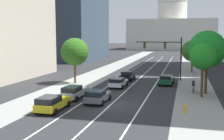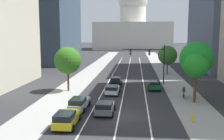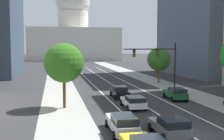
{
  "view_description": "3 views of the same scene",
  "coord_description": "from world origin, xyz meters",
  "px_view_note": "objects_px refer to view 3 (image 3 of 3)",
  "views": [
    {
      "loc": [
        7.45,
        -28.41,
        7.21
      ],
      "look_at": [
        -1.72,
        7.15,
        2.78
      ],
      "focal_mm": 46.03,
      "sensor_mm": 36.0,
      "label": 1
    },
    {
      "loc": [
        1.7,
        -27.54,
        8.84
      ],
      "look_at": [
        -2.65,
        20.97,
        2.1
      ],
      "focal_mm": 41.9,
      "sensor_mm": 36.0,
      "label": 2
    },
    {
      "loc": [
        -9.77,
        -18.72,
        6.48
      ],
      "look_at": [
        -1.75,
        20.72,
        3.21
      ],
      "focal_mm": 46.28,
      "sensor_mm": 36.0,
      "label": 3
    }
  ],
  "objects_px": {
    "traffic_signal_mast": "(159,59)",
    "car_black": "(120,92)",
    "car_silver": "(122,123)",
    "car_white": "(134,102)",
    "street_tree_near_right": "(159,59)",
    "street_tree_near_left": "(64,63)",
    "capitol_building": "(73,35)",
    "car_gray": "(170,126)",
    "car_green": "(176,93)"
  },
  "relations": [
    {
      "from": "car_silver",
      "to": "street_tree_near_left",
      "type": "distance_m",
      "value": 11.46
    },
    {
      "from": "street_tree_near_left",
      "to": "street_tree_near_right",
      "type": "bearing_deg",
      "value": 46.25
    },
    {
      "from": "traffic_signal_mast",
      "to": "street_tree_near_right",
      "type": "relative_size",
      "value": 1.18
    },
    {
      "from": "capitol_building",
      "to": "street_tree_near_right",
      "type": "distance_m",
      "value": 95.94
    },
    {
      "from": "car_silver",
      "to": "car_green",
      "type": "relative_size",
      "value": 1.11
    },
    {
      "from": "street_tree_near_left",
      "to": "car_black",
      "type": "bearing_deg",
      "value": 33.44
    },
    {
      "from": "car_silver",
      "to": "car_black",
      "type": "height_order",
      "value": "car_silver"
    },
    {
      "from": "car_gray",
      "to": "street_tree_near_left",
      "type": "xyz_separation_m",
      "value": [
        -7.1,
        11.43,
        4.01
      ]
    },
    {
      "from": "car_white",
      "to": "car_silver",
      "type": "bearing_deg",
      "value": 159.71
    },
    {
      "from": "car_black",
      "to": "traffic_signal_mast",
      "type": "height_order",
      "value": "traffic_signal_mast"
    },
    {
      "from": "car_green",
      "to": "traffic_signal_mast",
      "type": "height_order",
      "value": "traffic_signal_mast"
    },
    {
      "from": "car_green",
      "to": "car_black",
      "type": "height_order",
      "value": "car_black"
    },
    {
      "from": "car_silver",
      "to": "traffic_signal_mast",
      "type": "bearing_deg",
      "value": -27.7
    },
    {
      "from": "capitol_building",
      "to": "traffic_signal_mast",
      "type": "distance_m",
      "value": 106.96
    },
    {
      "from": "car_silver",
      "to": "street_tree_near_left",
      "type": "height_order",
      "value": "street_tree_near_left"
    },
    {
      "from": "car_gray",
      "to": "car_silver",
      "type": "bearing_deg",
      "value": 66.73
    },
    {
      "from": "car_gray",
      "to": "street_tree_near_right",
      "type": "xyz_separation_m",
      "value": [
        10.29,
        29.58,
        3.45
      ]
    },
    {
      "from": "capitol_building",
      "to": "car_white",
      "type": "xyz_separation_m",
      "value": [
        -1.61,
        -115.13,
        -11.56
      ]
    },
    {
      "from": "car_silver",
      "to": "street_tree_near_right",
      "type": "relative_size",
      "value": 0.77
    },
    {
      "from": "capitol_building",
      "to": "car_black",
      "type": "bearing_deg",
      "value": -90.85
    },
    {
      "from": "car_gray",
      "to": "car_green",
      "type": "bearing_deg",
      "value": -25.07
    },
    {
      "from": "capitol_building",
      "to": "car_white",
      "type": "distance_m",
      "value": 115.72
    },
    {
      "from": "car_black",
      "to": "traffic_signal_mast",
      "type": "distance_m",
      "value": 7.56
    },
    {
      "from": "traffic_signal_mast",
      "to": "car_black",
      "type": "bearing_deg",
      "value": -161.18
    },
    {
      "from": "street_tree_near_left",
      "to": "street_tree_near_right",
      "type": "height_order",
      "value": "street_tree_near_left"
    },
    {
      "from": "car_silver",
      "to": "street_tree_near_left",
      "type": "relative_size",
      "value": 0.7
    },
    {
      "from": "car_white",
      "to": "street_tree_near_left",
      "type": "xyz_separation_m",
      "value": [
        -7.09,
        1.77,
        4.04
      ]
    },
    {
      "from": "car_black",
      "to": "street_tree_near_left",
      "type": "bearing_deg",
      "value": 124.83
    },
    {
      "from": "street_tree_near_right",
      "to": "capitol_building",
      "type": "bearing_deg",
      "value": 95.21
    },
    {
      "from": "car_silver",
      "to": "street_tree_near_right",
      "type": "xyz_separation_m",
      "value": [
        13.5,
        28.18,
        3.42
      ]
    },
    {
      "from": "capitol_building",
      "to": "car_white",
      "type": "height_order",
      "value": "capitol_building"
    },
    {
      "from": "car_silver",
      "to": "car_gray",
      "type": "bearing_deg",
      "value": -112.35
    },
    {
      "from": "car_gray",
      "to": "car_green",
      "type": "height_order",
      "value": "car_green"
    },
    {
      "from": "car_white",
      "to": "traffic_signal_mast",
      "type": "bearing_deg",
      "value": -34.46
    },
    {
      "from": "car_silver",
      "to": "car_black",
      "type": "xyz_separation_m",
      "value": [
        3.22,
        14.71,
        -0.03
      ]
    },
    {
      "from": "capitol_building",
      "to": "street_tree_near_left",
      "type": "relative_size",
      "value": 6.21
    },
    {
      "from": "capitol_building",
      "to": "car_gray",
      "type": "height_order",
      "value": "capitol_building"
    },
    {
      "from": "car_gray",
      "to": "car_white",
      "type": "distance_m",
      "value": 9.66
    },
    {
      "from": "capitol_building",
      "to": "car_black",
      "type": "xyz_separation_m",
      "value": [
        -1.61,
        -108.67,
        -11.52
      ]
    },
    {
      "from": "car_white",
      "to": "street_tree_near_right",
      "type": "xyz_separation_m",
      "value": [
        10.29,
        19.92,
        3.48
      ]
    },
    {
      "from": "car_green",
      "to": "car_white",
      "type": "height_order",
      "value": "car_green"
    },
    {
      "from": "car_gray",
      "to": "car_silver",
      "type": "height_order",
      "value": "car_silver"
    },
    {
      "from": "capitol_building",
      "to": "traffic_signal_mast",
      "type": "bearing_deg",
      "value": -87.61
    },
    {
      "from": "street_tree_near_right",
      "to": "car_black",
      "type": "bearing_deg",
      "value": -127.36
    },
    {
      "from": "car_gray",
      "to": "traffic_signal_mast",
      "type": "distance_m",
      "value": 19.58
    },
    {
      "from": "car_gray",
      "to": "traffic_signal_mast",
      "type": "xyz_separation_m",
      "value": [
        6.06,
        18.18,
        4.04
      ]
    },
    {
      "from": "car_silver",
      "to": "car_white",
      "type": "bearing_deg",
      "value": -20.03
    },
    {
      "from": "car_gray",
      "to": "car_silver",
      "type": "relative_size",
      "value": 0.86
    },
    {
      "from": "car_black",
      "to": "car_gray",
      "type": "bearing_deg",
      "value": -178.61
    },
    {
      "from": "car_gray",
      "to": "street_tree_near_right",
      "type": "height_order",
      "value": "street_tree_near_right"
    }
  ]
}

